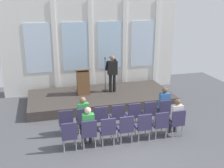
# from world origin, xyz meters

# --- Properties ---
(ground_plane) EXTENTS (14.46, 14.46, 0.00)m
(ground_plane) POSITION_xyz_m (0.00, 0.00, 0.00)
(ground_plane) COLOR #4C4C51
(rear_partition) EXTENTS (8.36, 0.14, 4.34)m
(rear_partition) POSITION_xyz_m (0.05, 5.55, 2.18)
(rear_partition) COLOR silver
(rear_partition) RESTS_ON ground
(stage_platform) EXTENTS (6.19, 2.73, 0.39)m
(stage_platform) POSITION_xyz_m (0.00, 3.90, 0.19)
(stage_platform) COLOR #3F3833
(stage_platform) RESTS_ON ground
(speaker) EXTENTS (0.52, 0.69, 1.65)m
(speaker) POSITION_xyz_m (0.58, 4.07, 1.35)
(speaker) COLOR black
(speaker) RESTS_ON stage_platform
(mic_stand) EXTENTS (0.28, 0.28, 1.55)m
(mic_stand) POSITION_xyz_m (0.30, 4.27, 0.72)
(mic_stand) COLOR black
(mic_stand) RESTS_ON stage_platform
(lectern) EXTENTS (0.60, 0.48, 1.16)m
(lectern) POSITION_xyz_m (-0.73, 4.09, 0.94)
(lectern) COLOR brown
(lectern) RESTS_ON stage_platform
(chair_r0_c0) EXTENTS (0.46, 0.44, 0.94)m
(chair_r0_c0) POSITION_xyz_m (-1.78, 1.20, 0.53)
(chair_r0_c0) COLOR #99999E
(chair_r0_c0) RESTS_ON ground
(chair_r0_c1) EXTENTS (0.46, 0.44, 0.94)m
(chair_r0_c1) POSITION_xyz_m (-1.18, 1.20, 0.53)
(chair_r0_c1) COLOR #99999E
(chair_r0_c1) RESTS_ON ground
(audience_r0_c1) EXTENTS (0.36, 0.39, 1.30)m
(audience_r0_c1) POSITION_xyz_m (-1.18, 1.28, 0.72)
(audience_r0_c1) COLOR #2D2D33
(audience_r0_c1) RESTS_ON ground
(chair_r0_c2) EXTENTS (0.46, 0.44, 0.94)m
(chair_r0_c2) POSITION_xyz_m (-0.59, 1.20, 0.53)
(chair_r0_c2) COLOR #99999E
(chair_r0_c2) RESTS_ON ground
(chair_r0_c3) EXTENTS (0.46, 0.44, 0.94)m
(chair_r0_c3) POSITION_xyz_m (0.00, 1.20, 0.53)
(chair_r0_c3) COLOR #99999E
(chair_r0_c3) RESTS_ON ground
(chair_r0_c4) EXTENTS (0.46, 0.44, 0.94)m
(chair_r0_c4) POSITION_xyz_m (0.59, 1.20, 0.53)
(chair_r0_c4) COLOR #99999E
(chair_r0_c4) RESTS_ON ground
(chair_r0_c5) EXTENTS (0.46, 0.44, 0.94)m
(chair_r0_c5) POSITION_xyz_m (1.18, 1.20, 0.53)
(chair_r0_c5) COLOR #99999E
(chair_r0_c5) RESTS_ON ground
(chair_r0_c6) EXTENTS (0.46, 0.44, 0.94)m
(chair_r0_c6) POSITION_xyz_m (1.78, 1.20, 0.53)
(chair_r0_c6) COLOR #99999E
(chair_r0_c6) RESTS_ON ground
(audience_r0_c6) EXTENTS (0.36, 0.39, 1.38)m
(audience_r0_c6) POSITION_xyz_m (1.78, 1.28, 0.76)
(audience_r0_c6) COLOR #2D2D33
(audience_r0_c6) RESTS_ON ground
(chair_r1_c0) EXTENTS (0.46, 0.44, 0.94)m
(chair_r1_c0) POSITION_xyz_m (-1.78, 0.24, 0.53)
(chair_r1_c0) COLOR #99999E
(chair_r1_c0) RESTS_ON ground
(chair_r1_c1) EXTENTS (0.46, 0.44, 0.94)m
(chair_r1_c1) POSITION_xyz_m (-1.18, 0.24, 0.53)
(chair_r1_c1) COLOR #99999E
(chair_r1_c1) RESTS_ON ground
(audience_r1_c1) EXTENTS (0.36, 0.39, 1.32)m
(audience_r1_c1) POSITION_xyz_m (-1.18, 0.32, 0.73)
(audience_r1_c1) COLOR #2D2D33
(audience_r1_c1) RESTS_ON ground
(chair_r1_c2) EXTENTS (0.46, 0.44, 0.94)m
(chair_r1_c2) POSITION_xyz_m (-0.59, 0.24, 0.53)
(chair_r1_c2) COLOR #99999E
(chair_r1_c2) RESTS_ON ground
(chair_r1_c3) EXTENTS (0.46, 0.44, 0.94)m
(chair_r1_c3) POSITION_xyz_m (0.00, 0.24, 0.53)
(chair_r1_c3) COLOR #99999E
(chair_r1_c3) RESTS_ON ground
(chair_r1_c4) EXTENTS (0.46, 0.44, 0.94)m
(chair_r1_c4) POSITION_xyz_m (0.59, 0.24, 0.53)
(chair_r1_c4) COLOR #99999E
(chair_r1_c4) RESTS_ON ground
(chair_r1_c5) EXTENTS (0.46, 0.44, 0.94)m
(chair_r1_c5) POSITION_xyz_m (1.18, 0.24, 0.53)
(chair_r1_c5) COLOR #99999E
(chair_r1_c5) RESTS_ON ground
(chair_r1_c6) EXTENTS (0.46, 0.44, 0.94)m
(chair_r1_c6) POSITION_xyz_m (1.78, 0.24, 0.53)
(chair_r1_c6) COLOR #99999E
(chair_r1_c6) RESTS_ON ground
(audience_r1_c6) EXTENTS (0.36, 0.39, 1.29)m
(audience_r1_c6) POSITION_xyz_m (1.78, 0.32, 0.72)
(audience_r1_c6) COLOR #2D2D33
(audience_r1_c6) RESTS_ON ground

